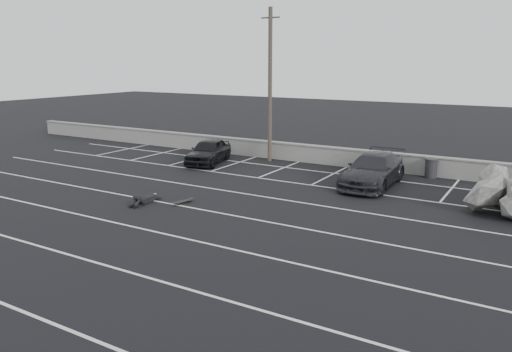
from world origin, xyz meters
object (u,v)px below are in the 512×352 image
Objects in this scene: trash_bin at (431,168)px; skateboard at (182,201)px; person at (148,196)px; utility_pole at (270,85)px; car_left at (209,151)px; car_right at (373,170)px.

trash_bin is 1.09× the size of skateboard.
person reaches higher than skateboard.
trash_bin is 0.42× the size of person.
utility_pole is 8.90× the size of trash_bin.
car_left is at bearing 100.01° from person.
person is at bearing -91.02° from utility_pole.
trash_bin reaches higher than skateboard.
skateboard is (1.29, -9.88, -4.40)m from utility_pole.
person is (2.57, -7.93, -0.49)m from car_left.
car_left is 1.77× the size of person.
person is (-0.18, -10.35, -4.26)m from utility_pole.
car_left is 5.26m from utility_pole.
car_right reaches higher than car_left.
utility_pole is 9.71× the size of skateboard.
car_right is at bearing 64.61° from skateboard.
utility_pole reaches higher than person.
car_right is 10.65m from person.
trash_bin is at bearing -2.02° from car_left.
skateboard is at bearing 9.84° from person.
utility_pole is at bearing 111.71° from skateboard.
skateboard is at bearing -82.57° from utility_pole.
utility_pole is 11.19m from person.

